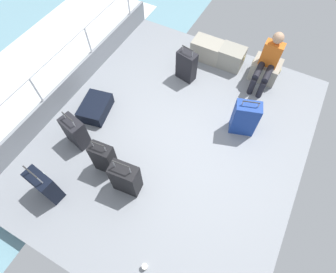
{
  "coord_description": "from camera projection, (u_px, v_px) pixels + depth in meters",
  "views": [
    {
      "loc": [
        1.09,
        -2.25,
        4.04
      ],
      "look_at": [
        0.0,
        -0.21,
        0.25
      ],
      "focal_mm": 28.59,
      "sensor_mm": 36.0,
      "label": 1
    }
  ],
  "objects": [
    {
      "name": "sea_wake",
      "position": [
        29.0,
        78.0,
        5.92
      ],
      "size": [
        12.0,
        12.0,
        0.01
      ],
      "color": "#6B99A8",
      "rests_on": "ground_plane"
    },
    {
      "name": "suitcase_3",
      "position": [
        76.0,
        132.0,
        4.44
      ],
      "size": [
        0.44,
        0.32,
        0.74
      ],
      "color": "black",
      "rests_on": "ground_plane"
    },
    {
      "name": "cargo_crate_2",
      "position": [
        265.0,
        69.0,
        5.33
      ],
      "size": [
        0.57,
        0.47,
        0.37
      ],
      "color": "#9E9989",
      "rests_on": "ground_plane"
    },
    {
      "name": "ground_plane",
      "position": [
        173.0,
        136.0,
        4.77
      ],
      "size": [
        4.4,
        5.2,
        0.06
      ],
      "primitive_type": "cube",
      "color": "gray"
    },
    {
      "name": "railing_port",
      "position": [
        63.0,
        61.0,
        4.62
      ],
      "size": [
        0.04,
        4.2,
        1.02
      ],
      "color": "silver",
      "rests_on": "ground_plane"
    },
    {
      "name": "suitcase_6",
      "position": [
        95.0,
        108.0,
        4.92
      ],
      "size": [
        0.58,
        0.72,
        0.24
      ],
      "color": "black",
      "rests_on": "ground_plane"
    },
    {
      "name": "suitcase_1",
      "position": [
        186.0,
        66.0,
        5.21
      ],
      "size": [
        0.41,
        0.28,
        0.75
      ],
      "color": "black",
      "rests_on": "ground_plane"
    },
    {
      "name": "gunwale_port",
      "position": [
        73.0,
        83.0,
        5.09
      ],
      "size": [
        0.06,
        5.2,
        0.45
      ],
      "primitive_type": "cube",
      "color": "gray",
      "rests_on": "ground_plane"
    },
    {
      "name": "suitcase_5",
      "position": [
        245.0,
        118.0,
        4.52
      ],
      "size": [
        0.47,
        0.36,
        0.78
      ],
      "color": "navy",
      "rests_on": "ground_plane"
    },
    {
      "name": "suitcase_4",
      "position": [
        45.0,
        185.0,
        3.95
      ],
      "size": [
        0.47,
        0.27,
        0.79
      ],
      "color": "black",
      "rests_on": "ground_plane"
    },
    {
      "name": "paper_cup",
      "position": [
        145.0,
        267.0,
        3.6
      ],
      "size": [
        0.08,
        0.08,
        0.1
      ],
      "primitive_type": "cylinder",
      "color": "white",
      "rests_on": "ground_plane"
    },
    {
      "name": "cargo_crate_1",
      "position": [
        231.0,
        57.0,
        5.48
      ],
      "size": [
        0.52,
        0.41,
        0.42
      ],
      "color": "gray",
      "rests_on": "ground_plane"
    },
    {
      "name": "passenger_seated",
      "position": [
        268.0,
        61.0,
        4.93
      ],
      "size": [
        0.34,
        0.66,
        1.07
      ],
      "color": "orange",
      "rests_on": "ground_plane"
    },
    {
      "name": "cargo_crate_0",
      "position": [
        207.0,
        49.0,
        5.62
      ],
      "size": [
        0.65,
        0.4,
        0.4
      ],
      "color": "#9E9989",
      "rests_on": "ground_plane"
    },
    {
      "name": "suitcase_2",
      "position": [
        126.0,
        178.0,
        3.97
      ],
      "size": [
        0.43,
        0.28,
        0.83
      ],
      "color": "black",
      "rests_on": "ground_plane"
    },
    {
      "name": "suitcase_0",
      "position": [
        104.0,
        158.0,
        4.15
      ],
      "size": [
        0.36,
        0.23,
        0.77
      ],
      "color": "black",
      "rests_on": "ground_plane"
    }
  ]
}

